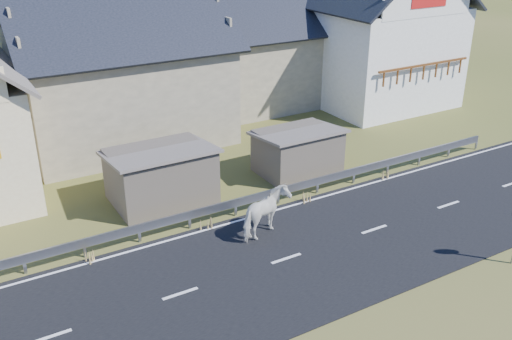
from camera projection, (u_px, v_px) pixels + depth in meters
ground at (286, 259)px, 19.87m from camera, size 160.00×160.00×0.00m
road at (286, 259)px, 19.87m from camera, size 60.00×7.00×0.04m
lane_markings at (286, 258)px, 19.86m from camera, size 60.00×6.60×0.01m
guardrail at (236, 203)px, 22.54m from camera, size 28.10×0.09×0.75m
shed_left at (161, 176)px, 23.62m from camera, size 4.30×3.30×2.40m
shed_right at (297, 152)px, 26.26m from camera, size 3.80×2.90×2.20m
house_stone_a at (113, 50)px, 29.33m from camera, size 10.80×9.80×8.90m
house_stone_b at (260, 33)px, 35.68m from camera, size 9.80×8.80×8.10m
house_white at (366, 18)px, 35.74m from camera, size 8.80×10.80×9.70m
horse at (266, 213)px, 21.01m from camera, size 1.75×2.33×1.79m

